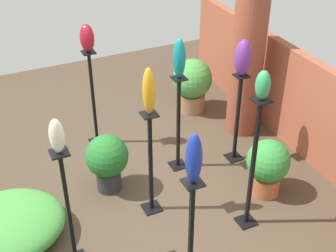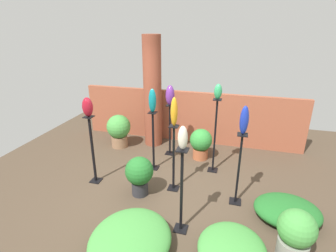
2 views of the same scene
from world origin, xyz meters
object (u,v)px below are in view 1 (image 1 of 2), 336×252
(pedestal_ruby, at_px, (94,103))
(pedestal_teal, at_px, (178,128))
(art_vase_violet, at_px, (243,58))
(art_vase_amber, at_px, (149,91))
(art_vase_ivory, at_px, (57,136))
(pedestal_jade, at_px, (252,170))
(pedestal_ivory, at_px, (69,214))
(art_vase_cobalt, at_px, (194,159))
(potted_plant_front_left, at_px, (268,165))
(art_vase_ruby, at_px, (87,38))
(pedestal_cobalt, at_px, (191,243))
(pedestal_violet, at_px, (237,122))
(brick_pillar, at_px, (249,41))
(art_vase_teal, at_px, (179,58))
(potted_plant_walkway_edge, at_px, (192,83))
(pedestal_amber, at_px, (151,168))
(potted_plant_front_right, at_px, (107,160))
(art_vase_jade, at_px, (263,85))

(pedestal_ruby, height_order, pedestal_teal, pedestal_ruby)
(art_vase_violet, xyz_separation_m, art_vase_amber, (0.44, -1.35, 0.09))
(pedestal_ruby, xyz_separation_m, art_vase_ivory, (1.90, -0.82, 0.88))
(pedestal_teal, xyz_separation_m, pedestal_jade, (1.22, 0.24, 0.14))
(pedestal_ivory, distance_m, art_vase_cobalt, 1.47)
(pedestal_jade, relative_size, potted_plant_front_left, 2.19)
(pedestal_jade, relative_size, art_vase_ruby, 4.43)
(pedestal_ivory, distance_m, pedestal_cobalt, 1.17)
(pedestal_violet, bearing_deg, pedestal_ruby, -125.75)
(pedestal_ivory, height_order, art_vase_violet, art_vase_violet)
(pedestal_ruby, distance_m, pedestal_teal, 1.22)
(brick_pillar, distance_m, art_vase_teal, 1.27)
(art_vase_teal, bearing_deg, potted_plant_walkway_edge, 145.83)
(art_vase_violet, bearing_deg, art_vase_teal, -101.73)
(pedestal_violet, xyz_separation_m, pedestal_amber, (0.44, -1.35, 0.03))
(pedestal_ruby, height_order, art_vase_amber, art_vase_amber)
(pedestal_teal, relative_size, potted_plant_walkway_edge, 1.53)
(art_vase_amber, relative_size, potted_plant_front_right, 0.69)
(brick_pillar, distance_m, potted_plant_walkway_edge, 1.23)
(pedestal_violet, bearing_deg, art_vase_teal, -101.73)
(pedestal_ruby, relative_size, art_vase_ruby, 3.83)
(pedestal_teal, relative_size, pedestal_jade, 0.81)
(art_vase_ruby, bearing_deg, brick_pillar, 74.94)
(art_vase_teal, xyz_separation_m, art_vase_violet, (0.15, 0.74, -0.07))
(potted_plant_walkway_edge, bearing_deg, art_vase_teal, -34.17)
(pedestal_ruby, bearing_deg, pedestal_cobalt, 1.45)
(pedestal_amber, xyz_separation_m, art_vase_violet, (-0.44, 1.35, 0.85))
(art_vase_ruby, height_order, potted_plant_front_left, art_vase_ruby)
(pedestal_jade, xyz_separation_m, art_vase_violet, (-1.07, 0.50, 0.71))
(pedestal_jade, height_order, art_vase_ruby, art_vase_ruby)
(pedestal_teal, bearing_deg, potted_plant_front_right, -86.85)
(art_vase_ruby, distance_m, art_vase_cobalt, 2.66)
(brick_pillar, height_order, pedestal_violet, brick_pillar)
(pedestal_ruby, relative_size, pedestal_amber, 1.06)
(pedestal_amber, distance_m, potted_plant_front_left, 1.37)
(potted_plant_walkway_edge, bearing_deg, art_vase_amber, -38.63)
(art_vase_amber, bearing_deg, pedestal_ruby, -173.90)
(pedestal_jade, xyz_separation_m, art_vase_teal, (-1.22, -0.24, 0.78))
(art_vase_cobalt, height_order, potted_plant_front_left, art_vase_cobalt)
(art_vase_jade, xyz_separation_m, potted_plant_front_left, (-0.34, 0.47, -1.30))
(pedestal_teal, relative_size, pedestal_cobalt, 0.99)
(art_vase_violet, height_order, art_vase_cobalt, art_vase_cobalt)
(art_vase_teal, height_order, art_vase_jade, art_vase_jade)
(pedestal_ruby, height_order, pedestal_amber, pedestal_ruby)
(art_vase_teal, xyz_separation_m, potted_plant_front_right, (0.05, -0.93, -1.07))
(pedestal_jade, distance_m, art_vase_teal, 1.47)
(pedestal_violet, xyz_separation_m, art_vase_cobalt, (1.57, -1.45, 0.96))
(art_vase_teal, height_order, potted_plant_front_left, art_vase_teal)
(pedestal_ruby, xyz_separation_m, potted_plant_walkway_edge, (-0.23, 1.57, -0.16))
(pedestal_teal, xyz_separation_m, potted_plant_front_right, (0.05, -0.93, -0.15))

